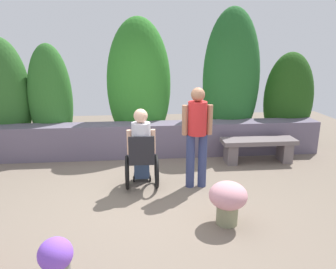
# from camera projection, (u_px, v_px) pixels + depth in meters

# --- Properties ---
(ground_plane) EXTENTS (12.28, 12.28, 0.00)m
(ground_plane) POSITION_uv_depth(u_px,v_px,m) (149.00, 197.00, 4.95)
(ground_plane) COLOR #736558
(stone_retaining_wall) EXTENTS (7.41, 0.49, 0.70)m
(stone_retaining_wall) POSITION_uv_depth(u_px,v_px,m) (146.00, 140.00, 6.73)
(stone_retaining_wall) COLOR slate
(stone_retaining_wall) RESTS_ON ground
(hedge_backdrop) EXTENTS (7.44, 1.00, 3.08)m
(hedge_backdrop) POSITION_uv_depth(u_px,v_px,m) (156.00, 89.00, 7.02)
(hedge_backdrop) COLOR #2F6427
(hedge_backdrop) RESTS_ON ground
(stone_bench) EXTENTS (1.48, 0.42, 0.48)m
(stone_bench) POSITION_uv_depth(u_px,v_px,m) (258.00, 147.00, 6.37)
(stone_bench) COLOR #685E5F
(stone_bench) RESTS_ON ground
(person_in_wheelchair) EXTENTS (0.53, 0.66, 1.33)m
(person_in_wheelchair) POSITION_uv_depth(u_px,v_px,m) (141.00, 151.00, 5.15)
(person_in_wheelchair) COLOR black
(person_in_wheelchair) RESTS_ON ground
(person_standing_companion) EXTENTS (0.49, 0.30, 1.65)m
(person_standing_companion) POSITION_uv_depth(u_px,v_px,m) (197.00, 131.00, 5.08)
(person_standing_companion) COLOR navy
(person_standing_companion) RESTS_ON ground
(flower_pot_purple_near) EXTENTS (0.50, 0.50, 0.58)m
(flower_pot_purple_near) POSITION_uv_depth(u_px,v_px,m) (228.00, 199.00, 4.13)
(flower_pot_purple_near) COLOR gray
(flower_pot_purple_near) RESTS_ON ground
(flower_pot_terracotta_by_wall) EXTENTS (0.34, 0.34, 0.47)m
(flower_pot_terracotta_by_wall) POSITION_uv_depth(u_px,v_px,m) (56.00, 259.00, 3.13)
(flower_pot_terracotta_by_wall) COLOR gray
(flower_pot_terracotta_by_wall) RESTS_ON ground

